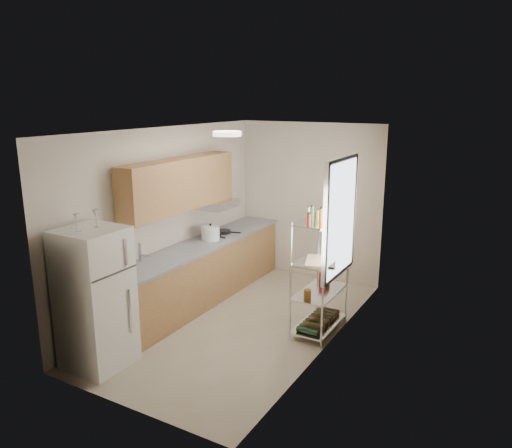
{
  "coord_description": "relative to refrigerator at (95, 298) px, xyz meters",
  "views": [
    {
      "loc": [
        3.26,
        -5.35,
        3.0
      ],
      "look_at": [
        0.08,
        0.25,
        1.35
      ],
      "focal_mm": 35.0,
      "sensor_mm": 36.0,
      "label": 1
    }
  ],
  "objects": [
    {
      "name": "room",
      "position": [
        0.87,
        1.72,
        0.49
      ],
      "size": [
        2.52,
        4.42,
        2.62
      ],
      "color": "#B1A68F",
      "rests_on": "ground"
    },
    {
      "name": "counter_run",
      "position": [
        -0.05,
        2.16,
        -0.35
      ],
      "size": [
        0.63,
        3.51,
        0.9
      ],
      "color": "#B07E4B",
      "rests_on": "ground"
    },
    {
      "name": "upper_cabinets",
      "position": [
        -0.18,
        1.82,
        1.0
      ],
      "size": [
        0.33,
        2.2,
        0.72
      ],
      "primitive_type": "cube",
      "color": "#B07E4B",
      "rests_on": "room"
    },
    {
      "name": "range_hood",
      "position": [
        -0.13,
        2.62,
        0.58
      ],
      "size": [
        0.5,
        0.6,
        0.12
      ],
      "primitive_type": "cube",
      "color": "#B7BABC",
      "rests_on": "room"
    },
    {
      "name": "window",
      "position": [
        2.1,
        2.07,
        0.74
      ],
      "size": [
        0.06,
        1.0,
        1.46
      ],
      "primitive_type": "cube",
      "color": "white",
      "rests_on": "room"
    },
    {
      "name": "bakers_rack",
      "position": [
        1.88,
        2.02,
        0.3
      ],
      "size": [
        0.45,
        0.9,
        1.73
      ],
      "color": "silver",
      "rests_on": "ground"
    },
    {
      "name": "ceiling_dome",
      "position": [
        0.87,
        1.42,
        1.76
      ],
      "size": [
        0.34,
        0.34,
        0.05
      ],
      "primitive_type": "cylinder",
      "color": "white",
      "rests_on": "room"
    },
    {
      "name": "refrigerator",
      "position": [
        0.0,
        0.0,
        0.0
      ],
      "size": [
        0.66,
        0.66,
        1.61
      ],
      "primitive_type": "cube",
      "color": "white",
      "rests_on": "ground"
    },
    {
      "name": "wine_glass_a",
      "position": [
        0.03,
        0.08,
        0.91
      ],
      "size": [
        0.07,
        0.07,
        0.2
      ],
      "primitive_type": null,
      "color": "silver",
      "rests_on": "refrigerator"
    },
    {
      "name": "wine_glass_b",
      "position": [
        0.0,
        -0.15,
        0.91
      ],
      "size": [
        0.07,
        0.07,
        0.21
      ],
      "primitive_type": null,
      "color": "silver",
      "rests_on": "refrigerator"
    },
    {
      "name": "rice_cooker",
      "position": [
        -0.03,
        2.32,
        0.2
      ],
      "size": [
        0.27,
        0.27,
        0.22
      ],
      "primitive_type": "cylinder",
      "color": "white",
      "rests_on": "counter_run"
    },
    {
      "name": "frying_pan_large",
      "position": [
        -0.13,
        2.52,
        0.12
      ],
      "size": [
        0.32,
        0.32,
        0.04
      ],
      "primitive_type": "cylinder",
      "rotation": [
        0.0,
        0.0,
        -0.31
      ],
      "color": "black",
      "rests_on": "counter_run"
    },
    {
      "name": "frying_pan_small",
      "position": [
        -0.07,
        2.73,
        0.12
      ],
      "size": [
        0.28,
        0.28,
        0.05
      ],
      "primitive_type": "cylinder",
      "rotation": [
        0.0,
        0.0,
        0.27
      ],
      "color": "black",
      "rests_on": "counter_run"
    },
    {
      "name": "cutting_board",
      "position": [
        1.95,
        1.83,
        0.22
      ],
      "size": [
        0.49,
        0.55,
        0.03
      ],
      "primitive_type": "cube",
      "rotation": [
        0.0,
        0.0,
        0.33
      ],
      "color": "tan",
      "rests_on": "bakers_rack"
    },
    {
      "name": "espresso_machine",
      "position": [
        1.99,
        2.29,
        0.35
      ],
      "size": [
        0.21,
        0.28,
        0.3
      ],
      "primitive_type": "cube",
      "rotation": [
        0.0,
        0.0,
        0.17
      ],
      "color": "black",
      "rests_on": "bakers_rack"
    },
    {
      "name": "storage_bag",
      "position": [
        1.8,
        2.35,
        -0.16
      ],
      "size": [
        0.14,
        0.17,
        0.17
      ],
      "primitive_type": "cube",
      "rotation": [
        0.0,
        0.0,
        0.23
      ],
      "color": "maroon",
      "rests_on": "bakers_rack"
    }
  ]
}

